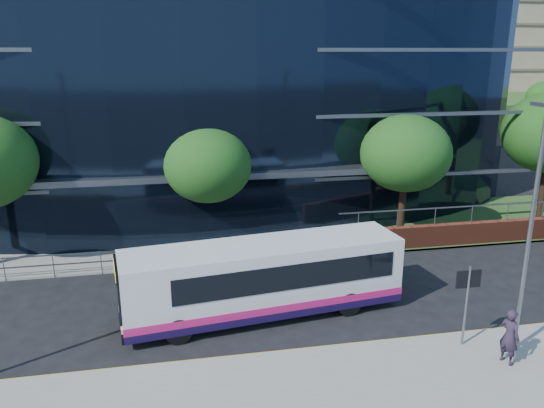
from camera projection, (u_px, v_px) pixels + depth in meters
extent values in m
plane|color=black|center=(318.00, 337.00, 18.40)|extent=(200.00, 200.00, 0.00)
cube|color=gray|center=(327.00, 350.00, 17.44)|extent=(80.00, 0.25, 0.16)
cube|color=gold|center=(325.00, 349.00, 17.65)|extent=(80.00, 0.08, 0.01)
cube|color=gold|center=(324.00, 346.00, 17.79)|extent=(80.00, 0.08, 0.01)
cube|color=gray|center=(151.00, 240.00, 27.69)|extent=(50.00, 8.00, 0.10)
cube|color=black|center=(177.00, 73.00, 38.09)|extent=(38.00, 16.00, 16.00)
cube|color=#595E66|center=(187.00, 177.00, 25.61)|extent=(22.00, 1.20, 0.30)
cube|color=slate|center=(100.00, 252.00, 23.27)|extent=(24.00, 0.05, 0.05)
cube|color=slate|center=(101.00, 262.00, 23.40)|extent=(24.00, 0.05, 0.05)
cylinder|color=slate|center=(101.00, 263.00, 23.41)|extent=(0.04, 0.04, 1.10)
cube|color=#2D511E|center=(428.00, 105.00, 76.44)|extent=(60.00, 42.00, 4.00)
cylinder|color=slate|center=(466.00, 306.00, 17.27)|extent=(0.08, 0.08, 2.80)
cube|color=black|center=(469.00, 279.00, 17.03)|extent=(0.85, 0.06, 0.60)
cylinder|color=black|center=(210.00, 220.00, 26.43)|extent=(0.36, 0.36, 2.86)
ellipsoid|color=#204814|center=(208.00, 165.00, 25.65)|extent=(4.29, 4.29, 3.65)
cylinder|color=black|center=(402.00, 210.00, 27.73)|extent=(0.36, 0.36, 3.08)
ellipsoid|color=#204814|center=(406.00, 153.00, 26.89)|extent=(4.62, 4.62, 3.93)
cylinder|color=black|center=(542.00, 193.00, 30.23)|extent=(0.36, 0.36, 3.52)
cylinder|color=black|center=(428.00, 124.00, 60.03)|extent=(0.36, 0.36, 3.08)
ellipsoid|color=#204814|center=(430.00, 97.00, 59.20)|extent=(4.62, 4.62, 3.93)
cylinder|color=black|center=(541.00, 120.00, 64.84)|extent=(0.36, 0.36, 2.86)
cylinder|color=slate|center=(530.00, 234.00, 16.25)|extent=(0.14, 0.14, 8.00)
cube|color=slate|center=(540.00, 104.00, 15.50)|extent=(0.15, 0.70, 0.12)
cube|color=silver|center=(264.00, 276.00, 19.54)|extent=(10.51, 3.67, 2.48)
cube|color=#190D38|center=(264.00, 303.00, 19.85)|extent=(10.53, 3.72, 0.28)
cube|color=#CD1E6B|center=(264.00, 296.00, 19.77)|extent=(10.53, 3.72, 0.28)
cube|color=black|center=(278.00, 265.00, 19.61)|extent=(8.47, 3.45, 0.94)
cube|color=black|center=(118.00, 292.00, 17.94)|extent=(0.34, 2.00, 1.45)
cube|color=black|center=(116.00, 269.00, 17.70)|extent=(0.35, 1.91, 0.37)
cube|color=yellow|center=(115.00, 267.00, 17.90)|extent=(0.18, 1.03, 0.21)
cube|color=black|center=(121.00, 326.00, 18.29)|extent=(0.39, 2.24, 0.22)
cylinder|color=black|center=(178.00, 331.00, 17.87)|extent=(0.96, 0.40, 0.94)
cylinder|color=black|center=(349.00, 304.00, 19.80)|extent=(0.96, 0.40, 0.94)
imported|color=#2C2132|center=(510.00, 336.00, 16.39)|extent=(0.63, 0.77, 1.83)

